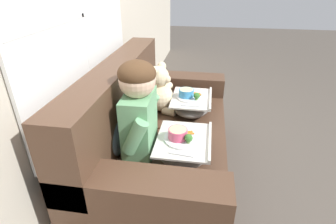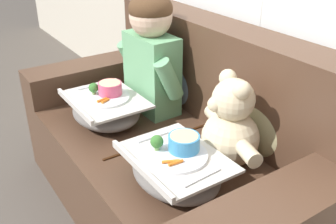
{
  "view_description": "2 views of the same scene",
  "coord_description": "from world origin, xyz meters",
  "px_view_note": "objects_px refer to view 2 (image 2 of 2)",
  "views": [
    {
      "loc": [
        -1.68,
        -0.29,
        1.49
      ],
      "look_at": [
        -0.05,
        -0.03,
        0.62
      ],
      "focal_mm": 28.0,
      "sensor_mm": 36.0,
      "label": 1
    },
    {
      "loc": [
        1.35,
        -0.9,
        1.42
      ],
      "look_at": [
        0.06,
        -0.05,
        0.62
      ],
      "focal_mm": 42.0,
      "sensor_mm": 36.0,
      "label": 2
    }
  ],
  "objects_px": {
    "throw_pillow_behind_child": "(178,73)",
    "teddy_bear": "(230,128)",
    "lap_tray_teddy": "(176,168)",
    "lap_tray_child": "(106,108)",
    "couch": "(180,152)",
    "child_figure": "(151,49)",
    "throw_pillow_behind_teddy": "(260,118)"
  },
  "relations": [
    {
      "from": "couch",
      "to": "throw_pillow_behind_child",
      "type": "relative_size",
      "value": 4.56
    },
    {
      "from": "throw_pillow_behind_child",
      "to": "throw_pillow_behind_teddy",
      "type": "distance_m",
      "value": 0.63
    },
    {
      "from": "couch",
      "to": "throw_pillow_behind_teddy",
      "type": "height_order",
      "value": "couch"
    },
    {
      "from": "couch",
      "to": "throw_pillow_behind_child",
      "type": "distance_m",
      "value": 0.47
    },
    {
      "from": "throw_pillow_behind_child",
      "to": "lap_tray_teddy",
      "type": "bearing_deg",
      "value": -35.61
    },
    {
      "from": "throw_pillow_behind_teddy",
      "to": "lap_tray_teddy",
      "type": "relative_size",
      "value": 0.84
    },
    {
      "from": "child_figure",
      "to": "lap_tray_child",
      "type": "bearing_deg",
      "value": -90.21
    },
    {
      "from": "couch",
      "to": "lap_tray_teddy",
      "type": "xyz_separation_m",
      "value": [
        0.31,
        -0.24,
        0.18
      ]
    },
    {
      "from": "lap_tray_child",
      "to": "child_figure",
      "type": "bearing_deg",
      "value": 89.79
    },
    {
      "from": "throw_pillow_behind_child",
      "to": "throw_pillow_behind_teddy",
      "type": "xyz_separation_m",
      "value": [
        0.63,
        0.0,
        0.0
      ]
    },
    {
      "from": "couch",
      "to": "lap_tray_teddy",
      "type": "relative_size",
      "value": 3.96
    },
    {
      "from": "couch",
      "to": "child_figure",
      "type": "bearing_deg",
      "value": 173.97
    },
    {
      "from": "couch",
      "to": "teddy_bear",
      "type": "relative_size",
      "value": 3.88
    },
    {
      "from": "throw_pillow_behind_teddy",
      "to": "lap_tray_child",
      "type": "distance_m",
      "value": 0.78
    },
    {
      "from": "teddy_bear",
      "to": "lap_tray_teddy",
      "type": "distance_m",
      "value": 0.29
    },
    {
      "from": "child_figure",
      "to": "throw_pillow_behind_child",
      "type": "bearing_deg",
      "value": 90.01
    },
    {
      "from": "couch",
      "to": "child_figure",
      "type": "xyz_separation_m",
      "value": [
        -0.31,
        0.03,
        0.45
      ]
    },
    {
      "from": "teddy_bear",
      "to": "child_figure",
      "type": "bearing_deg",
      "value": 179.61
    },
    {
      "from": "couch",
      "to": "teddy_bear",
      "type": "height_order",
      "value": "couch"
    },
    {
      "from": "couch",
      "to": "throw_pillow_behind_teddy",
      "type": "relative_size",
      "value": 4.7
    },
    {
      "from": "throw_pillow_behind_child",
      "to": "throw_pillow_behind_teddy",
      "type": "bearing_deg",
      "value": 0.0
    },
    {
      "from": "child_figure",
      "to": "lap_tray_teddy",
      "type": "bearing_deg",
      "value": -23.87
    },
    {
      "from": "throw_pillow_behind_teddy",
      "to": "throw_pillow_behind_child",
      "type": "bearing_deg",
      "value": 180.0
    },
    {
      "from": "lap_tray_teddy",
      "to": "lap_tray_child",
      "type": "bearing_deg",
      "value": -179.96
    },
    {
      "from": "teddy_bear",
      "to": "lap_tray_teddy",
      "type": "relative_size",
      "value": 1.02
    },
    {
      "from": "couch",
      "to": "child_figure",
      "type": "height_order",
      "value": "child_figure"
    },
    {
      "from": "couch",
      "to": "lap_tray_child",
      "type": "relative_size",
      "value": 3.98
    },
    {
      "from": "throw_pillow_behind_child",
      "to": "teddy_bear",
      "type": "height_order",
      "value": "teddy_bear"
    },
    {
      "from": "couch",
      "to": "child_figure",
      "type": "relative_size",
      "value": 2.72
    },
    {
      "from": "throw_pillow_behind_child",
      "to": "lap_tray_child",
      "type": "xyz_separation_m",
      "value": [
        -0.0,
        -0.45,
        -0.09
      ]
    },
    {
      "from": "throw_pillow_behind_child",
      "to": "lap_tray_teddy",
      "type": "xyz_separation_m",
      "value": [
        0.63,
        -0.45,
        -0.09
      ]
    },
    {
      "from": "throw_pillow_behind_child",
      "to": "lap_tray_teddy",
      "type": "height_order",
      "value": "throw_pillow_behind_child"
    }
  ]
}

